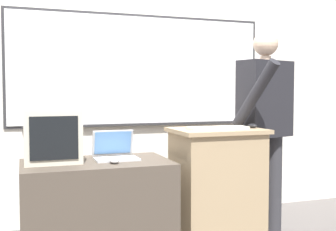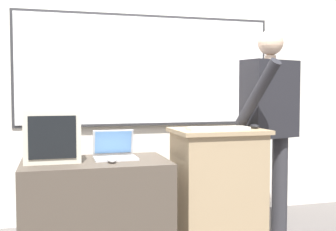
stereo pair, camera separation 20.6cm
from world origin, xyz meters
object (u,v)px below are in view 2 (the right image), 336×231
Objects in this scene: crt_monitor at (52,135)px; computer_mouse_by_keyboard at (254,126)px; person_presenter at (270,117)px; laptop at (114,150)px; side_desk at (96,213)px; computer_mouse_by_laptop at (112,160)px; wireless_keyboard at (218,128)px; lectern_podium at (217,190)px.

computer_mouse_by_keyboard is at bearing -5.58° from crt_monitor.
person_presenter is 1.31m from laptop.
side_desk is 0.59× the size of person_presenter.
person_presenter reaches higher than computer_mouse_by_laptop.
wireless_keyboard is (0.88, -0.07, 0.58)m from side_desk.
computer_mouse_by_keyboard is (1.08, 0.06, 0.20)m from computer_mouse_by_laptop.
computer_mouse_by_keyboard reaches higher than wireless_keyboard.
crt_monitor is at bearing 165.11° from person_presenter.
person_presenter is at bearing 11.89° from computer_mouse_by_laptop.
computer_mouse_by_laptop is 0.26× the size of crt_monitor.
crt_monitor is (-0.43, 0.01, 0.13)m from laptop.
person_presenter is (0.53, 0.17, 0.53)m from lectern_podium.
crt_monitor is at bearing 162.31° from side_desk.
lectern_podium is 0.77m from person_presenter.
computer_mouse_by_laptop is at bearing -28.40° from crt_monitor.
wireless_keyboard is at bearing -110.16° from lectern_podium.
person_presenter is 5.68× the size of laptop.
lectern_podium reaches higher than laptop.
person_presenter reaches higher than laptop.
wireless_keyboard is at bearing -4.67° from side_desk.
wireless_keyboard is (0.74, -0.15, 0.16)m from laptop.
person_presenter is at bearing 17.99° from lectern_podium.
lectern_podium is at bearing -0.43° from side_desk.
lectern_podium is 0.56m from computer_mouse_by_keyboard.
side_desk is 0.62m from crt_monitor.
person_presenter is at bearing 23.21° from wireless_keyboard.
laptop is 3.01× the size of computer_mouse_by_keyboard.
crt_monitor is (-1.17, 0.16, -0.03)m from wireless_keyboard.
lectern_podium is 0.86m from computer_mouse_by_laptop.
person_presenter is at bearing 3.67° from laptop.
wireless_keyboard is 0.81m from computer_mouse_by_laptop.
wireless_keyboard is 0.30m from computer_mouse_by_keyboard.
laptop is at bearing 166.36° from person_presenter.
laptop is at bearing 168.25° from wireless_keyboard.
person_presenter reaches higher than crt_monitor.
side_desk is 3.33× the size of laptop.
laptop is at bearing 77.17° from computer_mouse_by_laptop.
wireless_keyboard is at bearing -7.96° from crt_monitor.
laptop is at bearing 172.67° from computer_mouse_by_keyboard.
computer_mouse_by_laptop is (-1.33, -0.28, -0.25)m from person_presenter.
crt_monitor reaches higher than computer_mouse_by_keyboard.
computer_mouse_by_keyboard is (1.04, -0.13, 0.16)m from laptop.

